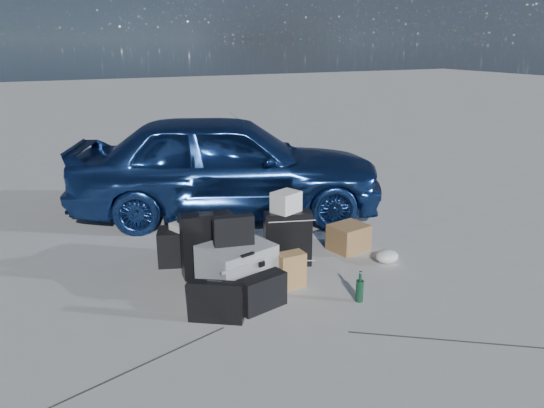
# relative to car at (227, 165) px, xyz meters

# --- Properties ---
(ground) EXTENTS (60.00, 60.00, 0.00)m
(ground) POSITION_rel_car_xyz_m (-0.49, -2.57, -0.70)
(ground) COLOR #A8A8A3
(ground) RESTS_ON ground
(car) EXTENTS (4.43, 3.06, 1.40)m
(car) POSITION_rel_car_xyz_m (0.00, 0.00, 0.00)
(car) COLOR navy
(car) RESTS_ON ground
(pelican_case) EXTENTS (0.74, 0.66, 0.46)m
(pelican_case) POSITION_rel_car_xyz_m (-0.77, -2.18, -0.47)
(pelican_case) COLOR gray
(pelican_case) RESTS_ON ground
(laptop_bag) EXTENTS (0.39, 0.17, 0.28)m
(laptop_bag) POSITION_rel_car_xyz_m (-0.78, -2.17, -0.10)
(laptop_bag) COLOR black
(laptop_bag) RESTS_ON pelican_case
(briefcase) EXTENTS (0.45, 0.34, 0.37)m
(briefcase) POSITION_rel_car_xyz_m (-1.16, -2.67, -0.52)
(briefcase) COLOR black
(briefcase) RESTS_ON ground
(suitcase_left) EXTENTS (0.52, 0.24, 0.66)m
(suitcase_left) POSITION_rel_car_xyz_m (-0.91, -1.75, -0.37)
(suitcase_left) COLOR black
(suitcase_left) RESTS_ON ground
(suitcase_right) EXTENTS (0.52, 0.32, 0.59)m
(suitcase_right) POSITION_rel_car_xyz_m (-0.06, -1.88, -0.40)
(suitcase_right) COLOR black
(suitcase_right) RESTS_ON ground
(white_carton) EXTENTS (0.33, 0.30, 0.22)m
(white_carton) POSITION_rel_car_xyz_m (-0.07, -1.86, 0.00)
(white_carton) COLOR silver
(white_carton) RESTS_ON suitcase_right
(duffel_bag) EXTENTS (0.82, 0.55, 0.38)m
(duffel_bag) POSITION_rel_car_xyz_m (-0.93, -1.37, -0.51)
(duffel_bag) COLOR black
(duffel_bag) RESTS_ON ground
(flat_box_white) EXTENTS (0.51, 0.44, 0.07)m
(flat_box_white) POSITION_rel_car_xyz_m (-0.92, -1.36, -0.28)
(flat_box_white) COLOR silver
(flat_box_white) RESTS_ON duffel_bag
(flat_box_black) EXTENTS (0.35, 0.29, 0.06)m
(flat_box_black) POSITION_rel_car_xyz_m (-0.91, -1.36, -0.21)
(flat_box_black) COLOR black
(flat_box_black) RESTS_ON flat_box_white
(kraft_bag) EXTENTS (0.27, 0.17, 0.35)m
(kraft_bag) POSITION_rel_car_xyz_m (-0.27, -2.36, -0.52)
(kraft_bag) COLOR #A77348
(kraft_bag) RESTS_ON ground
(cardboard_box) EXTENTS (0.45, 0.42, 0.30)m
(cardboard_box) POSITION_rel_car_xyz_m (0.76, -1.80, -0.55)
(cardboard_box) COLOR #996643
(cardboard_box) RESTS_ON ground
(plastic_bag) EXTENTS (0.27, 0.23, 0.14)m
(plastic_bag) POSITION_rel_car_xyz_m (0.93, -2.30, -0.63)
(plastic_bag) COLOR silver
(plastic_bag) RESTS_ON ground
(messenger_bag) EXTENTS (0.48, 0.27, 0.31)m
(messenger_bag) POSITION_rel_car_xyz_m (-0.71, -2.63, -0.54)
(messenger_bag) COLOR black
(messenger_bag) RESTS_ON ground
(green_bottle) EXTENTS (0.09, 0.09, 0.28)m
(green_bottle) POSITION_rel_car_xyz_m (0.15, -2.90, -0.56)
(green_bottle) COLOR #0F341F
(green_bottle) RESTS_ON ground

